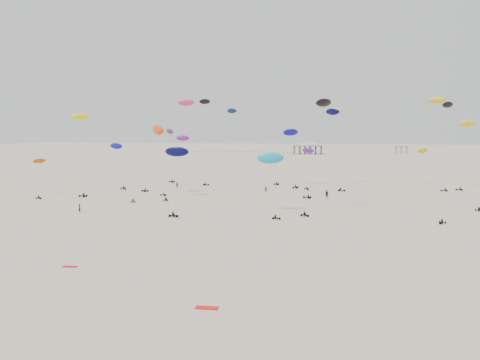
% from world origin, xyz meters
% --- Properties ---
extents(ground_plane, '(900.00, 900.00, 0.00)m').
position_xyz_m(ground_plane, '(0.00, 200.00, 0.00)').
color(ground_plane, beige).
extents(pavilion_main, '(21.00, 13.00, 9.80)m').
position_xyz_m(pavilion_main, '(-10.00, 350.00, 4.22)').
color(pavilion_main, brown).
rests_on(pavilion_main, ground).
extents(pavilion_small, '(9.00, 7.00, 8.00)m').
position_xyz_m(pavilion_small, '(60.00, 380.00, 3.49)').
color(pavilion_small, brown).
rests_on(pavilion_small, ground).
extents(pier_fence, '(80.20, 0.20, 1.50)m').
position_xyz_m(pier_fence, '(-62.00, 350.00, 0.77)').
color(pier_fence, black).
rests_on(pier_fence, ground).
extents(rig_0, '(4.87, 16.01, 16.00)m').
position_xyz_m(rig_0, '(8.99, 141.47, 8.85)').
color(rig_0, black).
rests_on(rig_0, ground).
extents(rig_1, '(6.89, 3.42, 9.03)m').
position_xyz_m(rig_1, '(-3.15, 142.24, 5.35)').
color(rig_1, black).
rests_on(rig_1, ground).
extents(rig_2, '(6.91, 13.34, 18.97)m').
position_xyz_m(rig_2, '(-31.83, 123.26, 11.85)').
color(rig_2, black).
rests_on(rig_2, ground).
extents(rig_3, '(3.64, 5.86, 23.47)m').
position_xyz_m(rig_3, '(37.90, 88.33, 13.42)').
color(rig_3, black).
rests_on(rig_3, ground).
extents(rig_4, '(6.99, 4.88, 13.73)m').
position_xyz_m(rig_4, '(-45.01, 121.48, 9.25)').
color(rig_4, black).
rests_on(rig_4, ground).
extents(rig_5, '(7.91, 13.93, 25.02)m').
position_xyz_m(rig_5, '(45.54, 110.26, 15.26)').
color(rig_5, black).
rests_on(rig_5, ground).
extents(rig_7, '(8.69, 12.74, 25.48)m').
position_xyz_m(rig_7, '(-18.21, 142.41, 16.73)').
color(rig_7, black).
rests_on(rig_7, ground).
extents(rig_8, '(5.96, 18.13, 21.05)m').
position_xyz_m(rig_8, '(-27.97, 110.30, 15.97)').
color(rig_8, black).
rests_on(rig_8, ground).
extents(rig_9, '(7.64, 17.84, 18.14)m').
position_xyz_m(rig_9, '(44.57, 148.84, 8.92)').
color(rig_9, black).
rests_on(rig_9, ground).
extents(rig_10, '(6.68, 10.32, 20.76)m').
position_xyz_m(rig_10, '(55.00, 145.82, 16.78)').
color(rig_10, black).
rests_on(rig_10, ground).
extents(rig_11, '(5.62, 13.48, 24.84)m').
position_xyz_m(rig_11, '(-10.63, 85.75, 9.82)').
color(rig_11, black).
rests_on(rig_11, ground).
extents(rig_12, '(7.09, 10.28, 26.07)m').
position_xyz_m(rig_12, '(-22.84, 116.30, 20.79)').
color(rig_12, black).
rests_on(rig_12, ground).
extents(rig_13, '(8.99, 13.65, 24.13)m').
position_xyz_m(rig_13, '(15.60, 121.72, 17.03)').
color(rig_13, black).
rests_on(rig_13, ground).
extents(rig_14, '(6.40, 9.90, 13.57)m').
position_xyz_m(rig_14, '(5.95, 90.57, 10.49)').
color(rig_14, black).
rests_on(rig_14, ground).
extents(rig_15, '(6.42, 9.15, 13.64)m').
position_xyz_m(rig_15, '(-21.35, 107.23, 10.80)').
color(rig_15, black).
rests_on(rig_15, ground).
extents(rig_16, '(6.57, 10.30, 18.03)m').
position_xyz_m(rig_16, '(4.08, 139.50, 13.88)').
color(rig_16, black).
rests_on(rig_16, ground).
extents(rig_17, '(9.35, 12.29, 22.76)m').
position_xyz_m(rig_17, '(-49.73, 109.58, 15.89)').
color(rig_17, black).
rests_on(rig_17, ground).
extents(rig_18, '(6.35, 17.83, 26.10)m').
position_xyz_m(rig_18, '(17.68, 142.65, 19.76)').
color(rig_18, black).
rests_on(rig_18, ground).
extents(rig_19, '(6.29, 5.35, 15.85)m').
position_xyz_m(rig_19, '(-33.77, 142.84, 11.01)').
color(rig_19, black).
rests_on(rig_19, ground).
extents(rig_20, '(8.28, 11.11, 12.79)m').
position_xyz_m(rig_20, '(-58.25, 102.92, 6.57)').
color(rig_20, black).
rests_on(rig_20, ground).
extents(rig_21, '(6.15, 10.04, 23.92)m').
position_xyz_m(rig_21, '(15.63, 93.19, 18.10)').
color(rig_21, black).
rests_on(rig_21, ground).
extents(spectator_0, '(0.91, 0.95, 2.15)m').
position_xyz_m(spectator_0, '(-32.91, 81.47, 0.00)').
color(spectator_0, black).
rests_on(spectator_0, ground).
extents(spectator_1, '(1.31, 1.16, 2.33)m').
position_xyz_m(spectator_1, '(16.24, 115.40, 0.00)').
color(spectator_1, black).
rests_on(spectator_1, ground).
extents(spectator_2, '(1.41, 1.29, 2.13)m').
position_xyz_m(spectator_2, '(-28.70, 126.69, 0.00)').
color(spectator_2, black).
rests_on(spectator_2, ground).
extents(spectator_3, '(0.78, 0.61, 1.93)m').
position_xyz_m(spectator_3, '(-0.98, 123.39, 0.00)').
color(spectator_3, black).
rests_on(spectator_3, ground).
extents(grounded_kite_a, '(2.27, 1.10, 0.08)m').
position_xyz_m(grounded_kite_a, '(8.92, 36.79, 0.00)').
color(grounded_kite_a, red).
rests_on(grounded_kite_a, ground).
extents(grounded_kite_b, '(1.89, 0.97, 0.07)m').
position_xyz_m(grounded_kite_b, '(-11.93, 45.97, 0.00)').
color(grounded_kite_b, red).
rests_on(grounded_kite_b, ground).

